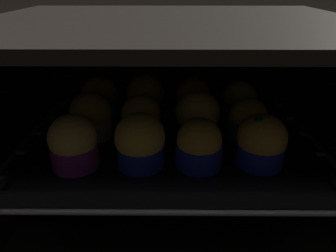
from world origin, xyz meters
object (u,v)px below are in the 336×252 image
(muffin_row1_col3, at_px, (245,121))
(muffin_row2_col2, at_px, (191,100))
(muffin_row0_col1, at_px, (138,142))
(muffin_row2_col0, at_px, (98,98))
(muffin_row1_col0, at_px, (89,116))
(baking_tray, at_px, (168,139))
(muffin_row2_col1, at_px, (144,97))
(muffin_row0_col2, at_px, (196,145))
(muffin_row0_col0, at_px, (71,143))
(muffin_row0_col3, at_px, (259,142))
(muffin_row2_col3, at_px, (237,101))
(muffin_row1_col2, at_px, (195,117))
(muffin_row1_col1, at_px, (139,119))

(muffin_row1_col3, bearing_deg, muffin_row2_col2, 135.11)
(muffin_row0_col1, relative_size, muffin_row2_col0, 1.01)
(muffin_row1_col0, relative_size, muffin_row1_col3, 1.12)
(baking_tray, distance_m, muffin_row2_col1, 0.12)
(muffin_row0_col2, height_order, muffin_row1_col0, muffin_row1_col0)
(muffin_row0_col0, height_order, muffin_row0_col3, muffin_row0_col0)
(muffin_row0_col1, xyz_separation_m, muffin_row0_col3, (0.18, 0.00, -0.00))
(baking_tray, height_order, muffin_row0_col0, muffin_row0_col0)
(muffin_row2_col2, height_order, muffin_row2_col3, muffin_row2_col2)
(muffin_row2_col0, xyz_separation_m, muffin_row2_col2, (0.19, -0.01, -0.00))
(baking_tray, xyz_separation_m, muffin_row2_col3, (0.14, 0.09, 0.04))
(muffin_row1_col2, bearing_deg, muffin_row1_col1, -179.53)
(muffin_row1_col2, relative_size, muffin_row2_col2, 1.02)
(baking_tray, xyz_separation_m, muffin_row0_col3, (0.14, -0.09, 0.04))
(muffin_row2_col3, bearing_deg, muffin_row1_col2, -134.53)
(muffin_row1_col2, xyz_separation_m, muffin_row2_col2, (-0.00, 0.09, -0.00))
(muffin_row1_col3, xyz_separation_m, muffin_row2_col2, (-0.09, 0.09, 0.01))
(muffin_row0_col2, relative_size, muffin_row1_col1, 0.91)
(muffin_row0_col0, xyz_separation_m, muffin_row1_col0, (0.00, 0.10, 0.00))
(muffin_row2_col1, bearing_deg, baking_tray, -62.63)
(muffin_row1_col0, height_order, muffin_row2_col1, muffin_row2_col1)
(muffin_row2_col1, relative_size, muffin_row2_col3, 1.14)
(muffin_row0_col3, xyz_separation_m, muffin_row2_col0, (-0.28, 0.18, 0.00))
(muffin_row0_col2, bearing_deg, muffin_row2_col3, 62.48)
(muffin_row1_col1, xyz_separation_m, muffin_row2_col3, (0.19, 0.09, -0.00))
(muffin_row0_col3, relative_size, muffin_row2_col0, 0.97)
(muffin_row1_col3, bearing_deg, muffin_row2_col1, 152.55)
(muffin_row0_col0, height_order, muffin_row0_col2, muffin_row0_col0)
(muffin_row1_col3, bearing_deg, baking_tray, -179.92)
(muffin_row1_col1, bearing_deg, baking_tray, 3.46)
(muffin_row0_col3, bearing_deg, muffin_row0_col2, -178.02)
(muffin_row1_col2, distance_m, muffin_row2_col0, 0.21)
(muffin_row1_col2, xyz_separation_m, muffin_row2_col1, (-0.10, 0.10, -0.00))
(muffin_row2_col1, bearing_deg, muffin_row1_col0, -133.29)
(muffin_row0_col1, distance_m, muffin_row1_col0, 0.13)
(muffin_row1_col1, relative_size, muffin_row2_col2, 0.98)
(muffin_row0_col3, bearing_deg, muffin_row1_col2, 135.55)
(muffin_row0_col2, height_order, muffin_row0_col3, muffin_row0_col3)
(muffin_row1_col0, relative_size, muffin_row2_col2, 0.97)
(baking_tray, distance_m, muffin_row0_col0, 0.18)
(baking_tray, height_order, muffin_row0_col1, muffin_row0_col1)
(baking_tray, relative_size, muffin_row0_col3, 5.60)
(muffin_row1_col2, height_order, muffin_row2_col2, muffin_row1_col2)
(muffin_row0_col3, xyz_separation_m, muffin_row1_col0, (-0.28, 0.09, 0.00))
(muffin_row0_col0, relative_size, muffin_row0_col1, 0.98)
(muffin_row0_col0, bearing_deg, muffin_row2_col2, 44.50)
(muffin_row1_col0, xyz_separation_m, muffin_row2_col2, (0.19, 0.09, -0.00))
(muffin_row0_col1, height_order, muffin_row2_col3, muffin_row0_col1)
(baking_tray, distance_m, muffin_row0_col3, 0.17)
(muffin_row2_col3, bearing_deg, muffin_row0_col3, -90.65)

